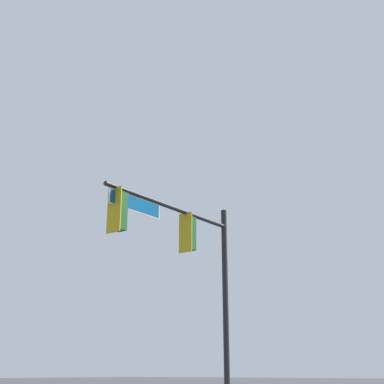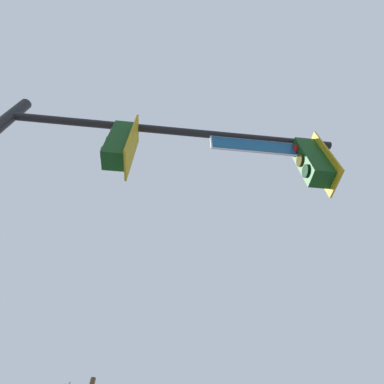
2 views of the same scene
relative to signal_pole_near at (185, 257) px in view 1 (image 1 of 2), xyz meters
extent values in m
cylinder|color=black|center=(-2.24, -0.07, -1.65)|extent=(0.20, 0.20, 7.43)
cylinder|color=black|center=(0.67, 0.02, 1.46)|extent=(5.81, 0.32, 0.14)
cube|color=gold|center=(-0.01, 0.00, 0.79)|extent=(0.05, 0.52, 1.30)
cube|color=#144719|center=(-0.20, -0.01, 0.79)|extent=(0.37, 0.33, 1.10)
cylinder|color=#144719|center=(-0.20, -0.01, 1.40)|extent=(0.04, 0.04, 0.12)
cylinder|color=red|center=(-0.40, -0.01, 1.12)|extent=(0.04, 0.22, 0.22)
cylinder|color=#392D05|center=(-0.40, -0.01, 0.79)|extent=(0.04, 0.22, 0.22)
cylinder|color=black|center=(-0.40, -0.01, 0.46)|extent=(0.04, 0.22, 0.22)
cube|color=gold|center=(3.18, 0.10, 0.79)|extent=(0.05, 0.52, 1.30)
cube|color=#144719|center=(2.99, 0.09, 0.79)|extent=(0.37, 0.33, 1.10)
cylinder|color=#144719|center=(2.99, 0.09, 1.40)|extent=(0.04, 0.04, 0.12)
cylinder|color=red|center=(2.79, 0.09, 1.12)|extent=(0.04, 0.22, 0.22)
cylinder|color=#392D05|center=(2.79, 0.09, 0.79)|extent=(0.04, 0.22, 0.22)
cylinder|color=black|center=(2.79, 0.09, 0.46)|extent=(0.04, 0.22, 0.22)
cube|color=#0A4C7F|center=(2.35, 0.07, 1.16)|extent=(2.05, 0.10, 0.40)
cube|color=white|center=(2.35, 0.07, 1.16)|extent=(2.11, 0.09, 0.46)
camera|label=1|loc=(12.77, 10.75, -3.50)|focal=50.00mm
camera|label=2|loc=(0.80, -2.38, -3.56)|focal=28.00mm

